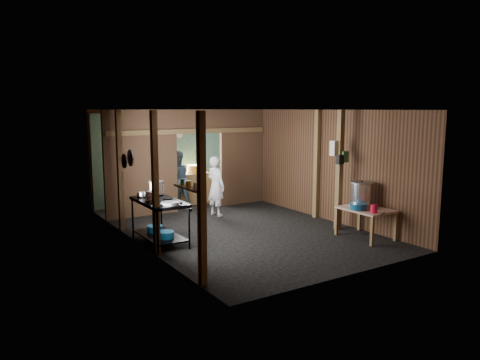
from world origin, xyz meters
TOP-DOWN VIEW (x-y plane):
  - floor at (0.00, 0.00)m, footprint 4.50×7.00m
  - ceiling at (0.00, 0.00)m, footprint 4.50×7.00m
  - wall_back at (0.00, 3.50)m, footprint 4.50×0.00m
  - wall_front at (0.00, -3.50)m, footprint 4.50×0.00m
  - wall_left at (-2.25, 0.00)m, footprint 0.00×7.00m
  - wall_right at (2.25, 0.00)m, footprint 0.00×7.00m
  - partition_left at (-1.32, 2.20)m, footprint 1.85×0.10m
  - partition_right at (1.57, 2.20)m, footprint 1.35×0.10m
  - partition_header at (0.25, 2.20)m, footprint 1.30×0.10m
  - turquoise_panel at (0.00, 3.44)m, footprint 4.40×0.06m
  - back_counter at (0.30, 2.95)m, footprint 1.20×0.50m
  - wall_clock at (0.25, 3.40)m, footprint 0.20×0.03m
  - post_left_a at (-2.18, -2.60)m, footprint 0.10×0.12m
  - post_left_b at (-2.18, -0.80)m, footprint 0.10×0.12m
  - post_left_c at (-2.18, 1.20)m, footprint 0.10×0.12m
  - post_right at (2.18, -0.20)m, footprint 0.10×0.12m
  - post_free at (1.85, -1.30)m, footprint 0.12×0.12m
  - cross_beam at (0.00, 2.15)m, footprint 4.40×0.12m
  - pan_lid_big at (-2.21, 0.40)m, footprint 0.03×0.34m
  - pan_lid_small at (-2.21, 0.80)m, footprint 0.03×0.30m
  - wall_shelf at (-2.15, -2.10)m, footprint 0.14×0.80m
  - jar_white at (-2.15, -2.35)m, footprint 0.07×0.07m
  - jar_yellow at (-2.15, -2.10)m, footprint 0.08×0.08m
  - jar_green at (-2.15, -1.88)m, footprint 0.06×0.06m
  - bag_white at (1.80, -1.22)m, footprint 0.22×0.15m
  - bag_green at (1.92, -1.36)m, footprint 0.16×0.12m
  - bag_black at (1.78, -1.38)m, footprint 0.14×0.10m
  - gas_range at (-1.88, -0.23)m, footprint 0.75×1.46m
  - prep_table at (1.83, -2.12)m, footprint 0.76×1.04m
  - stove_pot_large at (-1.71, 0.30)m, footprint 0.37×0.37m
  - stove_pot_med at (-2.05, -0.30)m, footprint 0.30×0.30m
  - stove_saucepan at (-2.05, 0.30)m, footprint 0.17×0.17m
  - frying_pan at (-1.88, -0.74)m, footprint 0.50×0.63m
  - blue_tub_front at (-1.88, -0.51)m, footprint 0.32×0.32m
  - blue_tub_back at (-1.88, 0.04)m, footprint 0.32×0.32m
  - stock_pot at (1.92, -1.89)m, footprint 0.59×0.59m
  - wash_basin at (1.62, -2.11)m, footprint 0.35×0.35m
  - pink_bucket at (1.65, -2.48)m, footprint 0.16×0.16m
  - knife at (1.71, -2.65)m, footprint 0.29×0.15m
  - yellow_tub at (0.48, 2.95)m, footprint 0.40×0.40m
  - cook at (0.23, 1.28)m, footprint 0.46×0.60m
  - worker_back at (-0.19, 2.64)m, footprint 0.75×0.59m

SIDE VIEW (x-z plane):
  - floor at x=0.00m, z-range 0.00..0.00m
  - blue_tub_back at x=-1.88m, z-range 0.17..0.29m
  - blue_tub_front at x=-1.88m, z-range 0.17..0.30m
  - prep_table at x=1.83m, z-range 0.00..0.61m
  - back_counter at x=0.30m, z-range 0.00..0.85m
  - gas_range at x=-1.88m, z-range 0.00..0.86m
  - knife at x=1.71m, z-range 0.62..0.62m
  - wash_basin at x=1.62m, z-range 0.61..0.74m
  - pink_bucket at x=1.65m, z-range 0.61..0.78m
  - cook at x=0.23m, z-range 0.00..1.48m
  - worker_back at x=-0.19m, z-range 0.00..1.52m
  - stock_pot at x=1.92m, z-range 0.59..1.12m
  - frying_pan at x=-1.88m, z-range 0.85..0.92m
  - stove_saucepan at x=-2.05m, z-range 0.86..0.96m
  - stove_pot_med at x=-2.05m, z-range 0.84..1.06m
  - yellow_tub at x=0.48m, z-range 0.85..1.07m
  - stove_pot_large at x=-1.71m, z-range 0.84..1.15m
  - turquoise_panel at x=0.00m, z-range 0.00..2.50m
  - wall_back at x=0.00m, z-range 0.00..2.60m
  - wall_front at x=0.00m, z-range 0.00..2.60m
  - wall_left at x=-2.25m, z-range 0.00..2.60m
  - wall_right at x=2.25m, z-range 0.00..2.60m
  - partition_left at x=-1.32m, z-range 0.00..2.60m
  - partition_right at x=1.57m, z-range 0.00..2.60m
  - post_left_a at x=-2.18m, z-range 0.00..2.60m
  - post_left_b at x=-2.18m, z-range 0.00..2.60m
  - post_left_c at x=-2.18m, z-range 0.00..2.60m
  - post_right at x=2.18m, z-range 0.00..2.60m
  - post_free at x=1.85m, z-range 0.00..2.60m
  - wall_shelf at x=-2.15m, z-range 1.39..1.41m
  - jar_white at x=-2.15m, z-range 1.42..1.52m
  - jar_yellow at x=-2.15m, z-range 1.42..1.52m
  - jar_green at x=-2.15m, z-range 1.42..1.52m
  - pan_lid_small at x=-2.21m, z-range 1.40..1.70m
  - bag_black at x=1.78m, z-range 1.45..1.65m
  - bag_green at x=1.92m, z-range 1.48..1.72m
  - pan_lid_big at x=-2.21m, z-range 1.48..1.82m
  - bag_white at x=1.80m, z-range 1.62..1.94m
  - wall_clock at x=0.25m, z-range 1.80..2.00m
  - cross_beam at x=0.00m, z-range 1.99..2.11m
  - partition_header at x=0.25m, z-range 2.00..2.60m
  - ceiling at x=0.00m, z-range 2.60..2.60m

